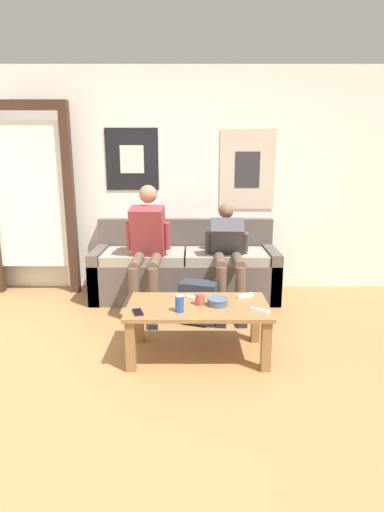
% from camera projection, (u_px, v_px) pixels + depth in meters
% --- Properties ---
extents(ground_plane, '(18.00, 18.00, 0.00)m').
position_uv_depth(ground_plane, '(176.00, 411.00, 2.48)').
color(ground_plane, '#9E7042').
extents(wall_back, '(10.00, 0.07, 2.55)m').
position_uv_depth(wall_back, '(185.00, 182.00, 4.69)').
color(wall_back, white).
rests_on(wall_back, ground_plane).
extents(door_frame, '(1.00, 0.10, 2.15)m').
position_uv_depth(door_frame, '(31.00, 190.00, 4.50)').
color(door_frame, '#382319').
rests_on(door_frame, ground_plane).
extents(couch, '(2.05, 0.75, 0.85)m').
position_uv_depth(couch, '(187.00, 270.00, 4.55)').
color(couch, '#564C47').
rests_on(couch, ground_plane).
extents(coffee_table, '(1.10, 0.60, 0.42)m').
position_uv_depth(coffee_table, '(200.00, 314.00, 3.13)').
color(coffee_table, olive).
rests_on(coffee_table, ground_plane).
extents(person_seated_adult, '(0.47, 0.87, 1.27)m').
position_uv_depth(person_seated_adult, '(149.00, 244.00, 4.07)').
color(person_seated_adult, brown).
rests_on(person_seated_adult, ground_plane).
extents(person_seated_teen, '(0.47, 0.96, 1.07)m').
position_uv_depth(person_seated_teen, '(230.00, 252.00, 4.11)').
color(person_seated_teen, brown).
rests_on(person_seated_teen, ground_plane).
extents(backpack, '(0.40, 0.32, 0.40)m').
position_uv_depth(backpack, '(200.00, 303.00, 3.81)').
color(backpack, '#282D38').
rests_on(backpack, ground_plane).
extents(ceramic_bowl, '(0.16, 0.16, 0.06)m').
position_uv_depth(ceramic_bowl, '(219.00, 301.00, 3.10)').
color(ceramic_bowl, '#475B75').
rests_on(ceramic_bowl, coffee_table).
extents(pillar_candle, '(0.07, 0.07, 0.10)m').
position_uv_depth(pillar_candle, '(202.00, 299.00, 3.11)').
color(pillar_candle, '#B24C42').
rests_on(pillar_candle, coffee_table).
extents(drink_can_blue, '(0.07, 0.07, 0.12)m').
position_uv_depth(drink_can_blue, '(181.00, 304.00, 2.96)').
color(drink_can_blue, '#28479E').
rests_on(drink_can_blue, coffee_table).
extents(game_controller_near_left, '(0.14, 0.09, 0.03)m').
position_uv_depth(game_controller_near_left, '(247.00, 296.00, 3.28)').
color(game_controller_near_left, white).
rests_on(game_controller_near_left, coffee_table).
extents(game_controller_near_right, '(0.13, 0.13, 0.03)m').
position_uv_depth(game_controller_near_right, '(195.00, 298.00, 3.23)').
color(game_controller_near_right, white).
rests_on(game_controller_near_right, coffee_table).
extents(game_controller_far_center, '(0.14, 0.11, 0.03)m').
position_uv_depth(game_controller_far_center, '(261.00, 310.00, 2.96)').
color(game_controller_far_center, white).
rests_on(game_controller_far_center, coffee_table).
extents(cell_phone, '(0.10, 0.15, 0.01)m').
position_uv_depth(cell_phone, '(139.00, 312.00, 2.95)').
color(cell_phone, black).
rests_on(cell_phone, coffee_table).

